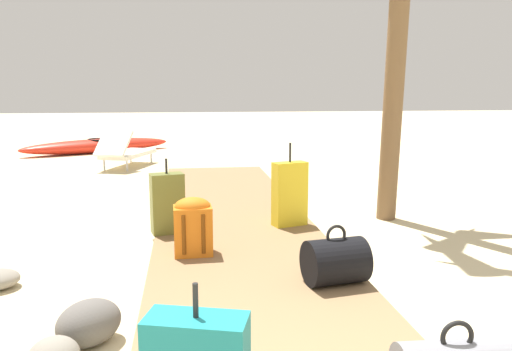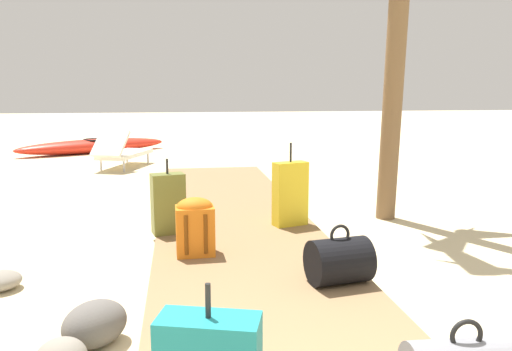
{
  "view_description": "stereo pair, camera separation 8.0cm",
  "coord_description": "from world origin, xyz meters",
  "px_view_note": "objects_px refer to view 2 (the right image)",
  "views": [
    {
      "loc": [
        -0.52,
        -1.24,
        1.55
      ],
      "look_at": [
        0.28,
        4.51,
        0.55
      ],
      "focal_mm": 35.15,
      "sensor_mm": 36.0,
      "label": 1
    },
    {
      "loc": [
        -0.6,
        -1.23,
        1.55
      ],
      "look_at": [
        0.28,
        4.51,
        0.55
      ],
      "focal_mm": 35.15,
      "sensor_mm": 36.0,
      "label": 2
    }
  ],
  "objects_px": {
    "duffel_bag_black": "(339,261)",
    "lounge_chair": "(122,152)",
    "backpack_orange": "(195,225)",
    "kayak": "(94,146)",
    "suitcase_yellow": "(290,194)",
    "suitcase_olive": "(168,203)"
  },
  "relations": [
    {
      "from": "duffel_bag_black",
      "to": "lounge_chair",
      "type": "relative_size",
      "value": 0.3
    },
    {
      "from": "backpack_orange",
      "to": "kayak",
      "type": "xyz_separation_m",
      "value": [
        -2.22,
        8.38,
        -0.18
      ]
    },
    {
      "from": "suitcase_yellow",
      "to": "kayak",
      "type": "height_order",
      "value": "suitcase_yellow"
    },
    {
      "from": "suitcase_olive",
      "to": "kayak",
      "type": "xyz_separation_m",
      "value": [
        -1.97,
        7.65,
        -0.22
      ]
    },
    {
      "from": "duffel_bag_black",
      "to": "backpack_orange",
      "type": "height_order",
      "value": "backpack_orange"
    },
    {
      "from": "duffel_bag_black",
      "to": "kayak",
      "type": "bearing_deg",
      "value": 109.58
    },
    {
      "from": "kayak",
      "to": "lounge_chair",
      "type": "bearing_deg",
      "value": -69.63
    },
    {
      "from": "kayak",
      "to": "duffel_bag_black",
      "type": "bearing_deg",
      "value": -70.42
    },
    {
      "from": "suitcase_yellow",
      "to": "kayak",
      "type": "relative_size",
      "value": 0.25
    },
    {
      "from": "backpack_orange",
      "to": "lounge_chair",
      "type": "bearing_deg",
      "value": 102.24
    },
    {
      "from": "duffel_bag_black",
      "to": "backpack_orange",
      "type": "bearing_deg",
      "value": 141.48
    },
    {
      "from": "kayak",
      "to": "suitcase_olive",
      "type": "bearing_deg",
      "value": -75.58
    },
    {
      "from": "suitcase_yellow",
      "to": "suitcase_olive",
      "type": "xyz_separation_m",
      "value": [
        -1.31,
        -0.11,
        -0.04
      ]
    },
    {
      "from": "backpack_orange",
      "to": "suitcase_olive",
      "type": "relative_size",
      "value": 0.68
    },
    {
      "from": "backpack_orange",
      "to": "lounge_chair",
      "type": "xyz_separation_m",
      "value": [
        -1.26,
        5.81,
        -0.03
      ]
    },
    {
      "from": "backpack_orange",
      "to": "kayak",
      "type": "bearing_deg",
      "value": 104.81
    },
    {
      "from": "suitcase_yellow",
      "to": "duffel_bag_black",
      "type": "xyz_separation_m",
      "value": [
        0.01,
        -1.69,
        -0.17
      ]
    },
    {
      "from": "suitcase_yellow",
      "to": "suitcase_olive",
      "type": "bearing_deg",
      "value": -175.14
    },
    {
      "from": "suitcase_yellow",
      "to": "lounge_chair",
      "type": "bearing_deg",
      "value": 115.07
    },
    {
      "from": "suitcase_yellow",
      "to": "lounge_chair",
      "type": "xyz_separation_m",
      "value": [
        -2.32,
        4.96,
        -0.1
      ]
    },
    {
      "from": "backpack_orange",
      "to": "suitcase_olive",
      "type": "xyz_separation_m",
      "value": [
        -0.25,
        0.73,
        0.04
      ]
    },
    {
      "from": "suitcase_olive",
      "to": "kayak",
      "type": "bearing_deg",
      "value": 104.42
    }
  ]
}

